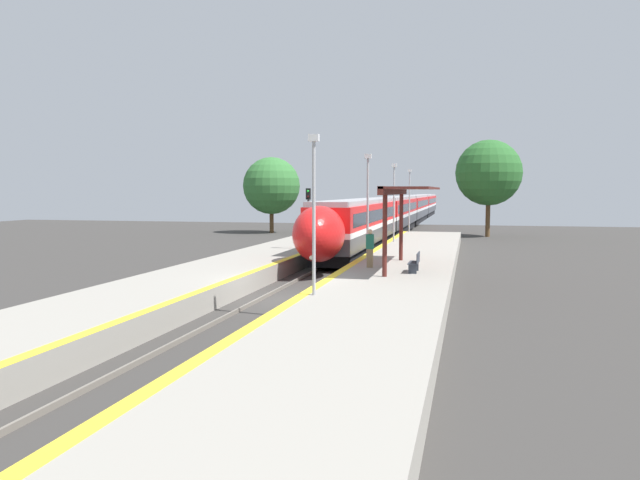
{
  "coord_description": "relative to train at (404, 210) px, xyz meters",
  "views": [
    {
      "loc": [
        7.56,
        -24.39,
        4.49
      ],
      "look_at": [
        0.61,
        4.6,
        2.14
      ],
      "focal_mm": 35.0,
      "sensor_mm": 36.0,
      "label": 1
    }
  ],
  "objects": [
    {
      "name": "ground_plane",
      "position": [
        0.0,
        -50.2,
        -2.23
      ],
      "size": [
        120.0,
        120.0,
        0.0
      ],
      "primitive_type": "plane",
      "color": "#383533"
    },
    {
      "name": "rail_left",
      "position": [
        -0.72,
        -50.2,
        -2.15
      ],
      "size": [
        0.08,
        90.0,
        0.15
      ],
      "primitive_type": "cube",
      "color": "slate",
      "rests_on": "ground_plane"
    },
    {
      "name": "rail_right",
      "position": [
        0.72,
        -50.2,
        -2.15
      ],
      "size": [
        0.08,
        90.0,
        0.15
      ],
      "primitive_type": "cube",
      "color": "slate",
      "rests_on": "ground_plane"
    },
    {
      "name": "train",
      "position": [
        0.0,
        0.0,
        0.0
      ],
      "size": [
        2.77,
        90.73,
        3.9
      ],
      "color": "black",
      "rests_on": "ground_plane"
    },
    {
      "name": "platform_right",
      "position": [
        4.3,
        -50.2,
        -1.8
      ],
      "size": [
        5.13,
        64.0,
        0.87
      ],
      "color": "gray",
      "rests_on": "ground_plane"
    },
    {
      "name": "platform_left",
      "position": [
        -4.06,
        -50.2,
        -1.8
      ],
      "size": [
        4.66,
        64.0,
        0.87
      ],
      "color": "gray",
      "rests_on": "ground_plane"
    },
    {
      "name": "platform_bench",
      "position": [
        5.25,
        -46.65,
        -0.91
      ],
      "size": [
        0.44,
        1.42,
        0.89
      ],
      "color": "#2D333D",
      "rests_on": "platform_right"
    },
    {
      "name": "person_waiting",
      "position": [
        3.0,
        -45.38,
        -0.41
      ],
      "size": [
        0.36,
        0.24,
        1.83
      ],
      "color": "#7F6647",
      "rests_on": "platform_right"
    },
    {
      "name": "railway_signal",
      "position": [
        -2.22,
        -36.94,
        0.6
      ],
      "size": [
        0.28,
        0.28,
        4.66
      ],
      "color": "#59595E",
      "rests_on": "ground_plane"
    },
    {
      "name": "lamppost_near",
      "position": [
        2.32,
        -53.64,
        1.81
      ],
      "size": [
        0.36,
        0.2,
        5.58
      ],
      "color": "#9E9EA3",
      "rests_on": "platform_right"
    },
    {
      "name": "lamppost_mid",
      "position": [
        2.32,
        -41.89,
        1.81
      ],
      "size": [
        0.36,
        0.2,
        5.58
      ],
      "color": "#9E9EA3",
      "rests_on": "platform_right"
    },
    {
      "name": "lamppost_far",
      "position": [
        2.32,
        -30.14,
        1.81
      ],
      "size": [
        0.36,
        0.2,
        5.58
      ],
      "color": "#9E9EA3",
      "rests_on": "platform_right"
    },
    {
      "name": "lamppost_farthest",
      "position": [
        2.32,
        -18.39,
        1.81
      ],
      "size": [
        0.36,
        0.2,
        5.58
      ],
      "color": "#9E9EA3",
      "rests_on": "platform_right"
    },
    {
      "name": "station_canopy",
      "position": [
        4.67,
        -45.15,
        2.18
      ],
      "size": [
        2.02,
        9.47,
        3.83
      ],
      "color": "#511E19",
      "rests_on": "platform_right"
    },
    {
      "name": "background_tree_left",
      "position": [
        -13.08,
        -10.86,
        2.82
      ],
      "size": [
        6.09,
        6.09,
        8.1
      ],
      "color": "brown",
      "rests_on": "ground_plane"
    },
    {
      "name": "background_tree_right",
      "position": [
        9.33,
        -11.36,
        4.03
      ],
      "size": [
        6.41,
        6.41,
        9.48
      ],
      "color": "brown",
      "rests_on": "ground_plane"
    }
  ]
}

